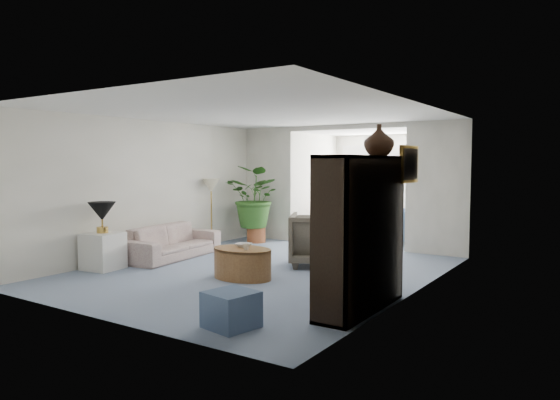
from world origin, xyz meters
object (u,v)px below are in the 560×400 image
Objects in this scene: framed_picture at (410,164)px; end_table at (103,251)px; table_lamp at (102,211)px; floor_lamp at (211,186)px; coffee_table at (242,263)px; plant_pot at (256,235)px; sunroom_table at (379,223)px; sunroom_chair_maroon at (336,222)px; coffee_bowl at (244,245)px; side_table_dark at (365,249)px; entertainment_cabinet at (361,233)px; sofa at (172,242)px; cabinet_urn at (379,140)px; sunroom_chair_blue at (399,225)px; wingback_chair at (319,239)px; ottoman at (231,309)px; coffee_cup at (246,247)px.

end_table is (-4.67, -1.14, -1.40)m from framed_picture.
floor_lamp reaches higher than table_lamp.
framed_picture is at bearing 10.18° from coffee_table.
floor_lamp is (-0.11, 2.79, 0.31)m from table_lamp.
plant_pot is 3.03m from sunroom_table.
plant_pot is at bearing -43.77° from sunroom_chair_maroon.
framed_picture is 4.87m from table_lamp.
side_table_dark is (1.23, 1.69, -0.17)m from coffee_bowl.
table_lamp is 0.24× the size of entertainment_cabinet.
cabinet_urn is at bearing -105.89° from sofa.
framed_picture is 5.40m from sunroom_chair_maroon.
framed_picture is 0.66× the size of sunroom_chair_maroon.
framed_picture is 2.84m from coffee_table.
sunroom_chair_blue is at bearing 60.48° from end_table.
table_lamp is at bearing -96.28° from plant_pot.
sunroom_chair_maroon is (-3.17, 4.16, -1.36)m from framed_picture.
side_table_dark is at bearing 176.62° from wingback_chair.
wingback_chair is 0.54× the size of entertainment_cabinet.
sunroom_chair_blue is at bearing -42.04° from sofa.
table_lamp is 2.42m from coffee_bowl.
floor_lamp is 0.93× the size of cabinet_urn.
wingback_chair is at bearing -31.66° from plant_pot.
cabinet_urn is 0.47× the size of sunroom_chair_blue.
wingback_chair reaches higher than coffee_table.
coffee_bowl is (2.23, 0.82, 0.18)m from end_table.
coffee_table is 1.58× the size of sunroom_table.
cabinet_urn is at bearing -67.87° from sunroom_table.
sunroom_chair_blue is (-0.59, 6.48, 0.18)m from ottoman.
floor_lamp is at bearing 92.30° from table_lamp.
floor_lamp is (-0.31, 1.44, 0.96)m from sofa.
entertainment_cabinet reaches higher than coffee_bowl.
end_table is 4.49m from entertainment_cabinet.
sunroom_chair_blue is (3.11, 2.51, -0.88)m from floor_lamp.
framed_picture is at bearing -48.35° from side_table_dark.
coffee_bowl is at bearing -57.25° from plant_pot.
side_table_dark is 2.68m from cabinet_urn.
coffee_bowl is 0.24× the size of wingback_chair.
sunroom_table is (-0.51, 3.85, -0.14)m from wingback_chair.
cabinet_urn reaches higher than sunroom_chair_maroon.
end_table is 6.46m from sunroom_table.
table_lamp is at bearing -165.80° from coffee_cup.
cabinet_urn is (2.21, -0.15, 1.52)m from coffee_bowl.
side_table_dark is at bearing 25.07° from sunroom_chair_maroon.
framed_picture is at bearing 27.36° from sunroom_chair_maroon.
cabinet_urn reaches higher than coffee_bowl.
plant_pot is (0.20, 2.31, -0.13)m from sofa.
coffee_bowl is at bearing 124.25° from ottoman.
coffee_cup is at bearing 51.54° from wingback_chair.
sunroom_chair_maroon is at bearing 119.79° from entertainment_cabinet.
coffee_bowl is 0.28m from coffee_cup.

